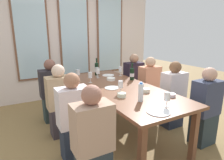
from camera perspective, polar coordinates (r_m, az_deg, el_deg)
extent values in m
plane|color=olive|center=(3.27, 2.21, -14.52)|extent=(12.00, 12.00, 0.00)
cube|color=silver|center=(4.82, -11.17, 12.56)|extent=(4.18, 0.06, 2.90)
cube|color=brown|center=(4.57, -22.61, 11.67)|extent=(0.72, 0.03, 1.88)
cube|color=silver|center=(4.55, -22.59, 11.67)|extent=(0.64, 0.01, 1.80)
cube|color=brown|center=(4.78, -10.99, 12.56)|extent=(0.72, 0.03, 1.88)
cube|color=silver|center=(4.76, -10.93, 12.56)|extent=(0.64, 0.01, 1.80)
cube|color=brown|center=(5.15, -0.66, 12.93)|extent=(0.72, 0.03, 1.88)
cube|color=silver|center=(5.14, -0.57, 12.92)|extent=(0.64, 0.01, 1.80)
cube|color=brown|center=(2.99, 2.35, -2.35)|extent=(0.98, 2.37, 0.04)
cube|color=brown|center=(2.14, 8.79, -20.97)|extent=(0.07, 0.07, 0.70)
cube|color=brown|center=(2.63, 22.99, -14.76)|extent=(0.07, 0.07, 0.70)
cube|color=brown|center=(3.90, -11.10, -4.30)|extent=(0.07, 0.07, 0.70)
cube|color=brown|center=(4.19, -0.82, -2.70)|extent=(0.07, 0.07, 0.70)
cylinder|color=white|center=(3.72, -1.10, 1.40)|extent=(0.23, 0.23, 0.01)
cylinder|color=white|center=(2.91, -0.03, -2.33)|extent=(0.22, 0.22, 0.01)
cylinder|color=white|center=(2.13, 13.56, -9.09)|extent=(0.25, 0.25, 0.01)
cylinder|color=black|center=(3.76, -4.52, 3.20)|extent=(0.08, 0.07, 0.23)
cone|color=black|center=(3.74, -4.55, 5.11)|extent=(0.08, 0.07, 0.02)
cylinder|color=black|center=(3.73, -4.57, 5.86)|extent=(0.03, 0.03, 0.08)
cylinder|color=silver|center=(3.76, -4.51, 3.03)|extent=(0.08, 0.08, 0.06)
cylinder|color=black|center=(3.39, 5.91, 1.69)|extent=(0.07, 0.07, 0.20)
cone|color=black|center=(3.37, 5.96, 3.56)|extent=(0.07, 0.07, 0.02)
cylinder|color=black|center=(3.36, 5.98, 4.39)|extent=(0.03, 0.03, 0.08)
cylinder|color=white|center=(3.39, 5.91, 1.53)|extent=(0.08, 0.08, 0.06)
cylinder|color=white|center=(2.65, 17.09, -4.28)|extent=(0.11, 0.11, 0.04)
cylinder|color=white|center=(3.36, -0.32, 0.29)|extent=(0.15, 0.15, 0.04)
cylinder|color=white|center=(2.76, 9.77, -2.99)|extent=(0.13, 0.13, 0.05)
cylinder|color=white|center=(2.53, 2.88, -4.42)|extent=(0.11, 0.11, 0.05)
cylinder|color=white|center=(2.38, 8.49, -3.68)|extent=(0.06, 0.06, 0.22)
cylinder|color=blue|center=(2.34, 8.59, -0.89)|extent=(0.04, 0.04, 0.02)
cylinder|color=white|center=(3.55, -4.14, 0.67)|extent=(0.06, 0.06, 0.00)
cylinder|color=white|center=(3.54, -4.15, 1.30)|extent=(0.01, 0.01, 0.07)
cylinder|color=white|center=(3.52, -4.18, 2.64)|extent=(0.07, 0.07, 0.09)
cylinder|color=#590C19|center=(3.53, -4.16, 2.09)|extent=(0.06, 0.06, 0.02)
cylinder|color=white|center=(3.67, -4.42, 1.13)|extent=(0.06, 0.06, 0.00)
cylinder|color=white|center=(3.66, -4.44, 1.73)|extent=(0.01, 0.01, 0.07)
cylinder|color=white|center=(3.64, -4.46, 3.04)|extent=(0.07, 0.07, 0.09)
cylinder|color=#590C19|center=(3.65, -4.45, 2.59)|extent=(0.06, 0.06, 0.03)
cylinder|color=white|center=(3.48, -9.91, 0.23)|extent=(0.06, 0.06, 0.00)
cylinder|color=white|center=(3.47, -9.94, 0.86)|extent=(0.01, 0.01, 0.07)
cylinder|color=white|center=(3.46, -10.00, 2.23)|extent=(0.07, 0.07, 0.09)
cylinder|color=maroon|center=(3.46, -9.98, 1.66)|extent=(0.06, 0.06, 0.02)
cylinder|color=white|center=(2.30, 15.78, -7.58)|extent=(0.06, 0.06, 0.00)
cylinder|color=white|center=(2.29, 15.85, -6.66)|extent=(0.01, 0.01, 0.07)
cylinder|color=white|center=(2.26, 16.00, -4.64)|extent=(0.07, 0.07, 0.09)
cylinder|color=#590C19|center=(2.27, 15.95, -5.31)|extent=(0.06, 0.06, 0.04)
cylinder|color=white|center=(2.69, 2.50, -3.80)|extent=(0.06, 0.06, 0.00)
cylinder|color=white|center=(2.68, 2.51, -3.00)|extent=(0.01, 0.01, 0.07)
cylinder|color=white|center=(2.65, 2.53, -1.25)|extent=(0.07, 0.07, 0.09)
cylinder|color=#590C19|center=(2.66, 2.52, -1.93)|extent=(0.06, 0.06, 0.03)
cylinder|color=white|center=(3.24, -6.40, -0.69)|extent=(0.06, 0.06, 0.00)
cylinder|color=white|center=(3.23, -6.42, -0.02)|extent=(0.01, 0.01, 0.07)
cylinder|color=white|center=(3.21, -6.46, 1.45)|extent=(0.07, 0.07, 0.09)
cylinder|color=white|center=(3.72, 2.49, 1.33)|extent=(0.06, 0.06, 0.00)
cylinder|color=white|center=(3.71, 2.50, 1.92)|extent=(0.01, 0.01, 0.07)
cylinder|color=white|center=(3.69, 2.51, 3.21)|extent=(0.07, 0.07, 0.09)
cube|color=tan|center=(1.89, -5.80, -13.78)|extent=(0.38, 0.24, 0.48)
sphere|color=#A16A58|center=(1.76, -6.07, -4.41)|extent=(0.19, 0.19, 0.19)
cube|color=#263339|center=(3.13, 25.15, -12.78)|extent=(0.32, 0.24, 0.45)
cube|color=#343B55|center=(2.96, 26.11, -4.68)|extent=(0.38, 0.24, 0.48)
sphere|color=tan|center=(2.87, 26.82, 1.47)|extent=(0.19, 0.19, 0.19)
cube|color=#2A3839|center=(3.67, -16.98, -7.95)|extent=(0.32, 0.24, 0.45)
cube|color=#2B272D|center=(3.53, -17.53, -0.94)|extent=(0.38, 0.24, 0.48)
sphere|color=brown|center=(3.46, -17.94, 4.27)|extent=(0.19, 0.19, 0.19)
cube|color=#352B37|center=(4.26, 6.22, -4.26)|extent=(0.32, 0.24, 0.45)
cube|color=#271E2D|center=(4.14, 6.39, 1.86)|extent=(0.38, 0.24, 0.48)
sphere|color=#997157|center=(4.08, 6.52, 6.32)|extent=(0.19, 0.19, 0.19)
cube|color=#373036|center=(3.15, -14.64, -11.64)|extent=(0.32, 0.24, 0.45)
cube|color=tan|center=(2.98, -15.20, -3.56)|extent=(0.38, 0.24, 0.48)
sphere|color=beige|center=(2.90, -15.62, 2.59)|extent=(0.19, 0.19, 0.19)
cube|color=#352F3C|center=(3.87, 10.71, -6.39)|extent=(0.32, 0.24, 0.45)
cube|color=tan|center=(3.73, 11.04, 0.30)|extent=(0.38, 0.24, 0.48)
sphere|color=tan|center=(3.67, 11.28, 5.24)|extent=(0.19, 0.19, 0.19)
cube|color=#232C3C|center=(2.60, -10.87, -17.32)|extent=(0.32, 0.24, 0.45)
cube|color=silver|center=(2.39, -11.40, -7.79)|extent=(0.38, 0.24, 0.48)
sphere|color=#A06B4E|center=(2.29, -11.80, -0.22)|extent=(0.19, 0.19, 0.19)
cube|color=#22293A|center=(3.46, 17.15, -9.34)|extent=(0.32, 0.24, 0.45)
cube|color=silver|center=(3.31, 17.74, -1.94)|extent=(0.38, 0.24, 0.48)
sphere|color=brown|center=(3.24, 18.18, 3.60)|extent=(0.19, 0.19, 0.19)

